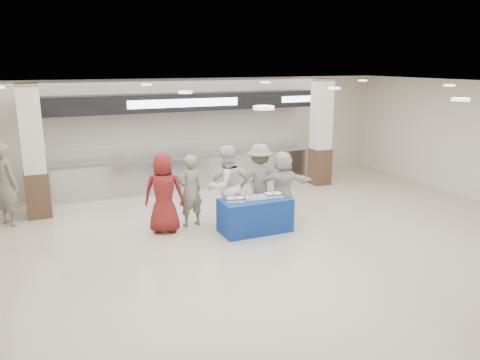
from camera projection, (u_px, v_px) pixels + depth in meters
name	position (u px, v px, depth m)	size (l,w,h in m)	color
ground	(263.00, 253.00, 9.25)	(14.00, 14.00, 0.00)	beige
serving_line	(183.00, 150.00, 13.77)	(8.70, 0.85, 2.80)	#BABDC2
column_left	(34.00, 155.00, 11.07)	(0.55, 0.55, 3.20)	#3D281B
column_right	(321.00, 135.00, 14.15)	(0.55, 0.55, 3.20)	#3D281B
display_table	(255.00, 215.00, 10.35)	(1.55, 0.78, 0.75)	navy
sheet_cake_left	(235.00, 199.00, 10.11)	(0.47, 0.42, 0.09)	white
sheet_cake_right	(273.00, 194.00, 10.45)	(0.45, 0.37, 0.09)	white
cupcake_tray	(254.00, 197.00, 10.25)	(0.48, 0.38, 0.07)	silver
civilian_maroon	(164.00, 193.00, 10.19)	(0.87, 0.57, 1.79)	maroon
soldier_a	(190.00, 191.00, 10.61)	(0.61, 0.40, 1.66)	slate
chef_tall	(225.00, 186.00, 10.61)	(0.91, 0.71, 1.86)	white
chef_short	(231.00, 187.00, 10.76)	(1.02, 0.43, 1.75)	white
soldier_b	(260.00, 180.00, 11.35)	(1.14, 0.66, 1.77)	slate
civilian_white	(282.00, 184.00, 11.24)	(1.51, 0.48, 1.63)	silver
soldier_bg	(6.00, 184.00, 10.65)	(0.71, 0.46, 1.94)	slate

